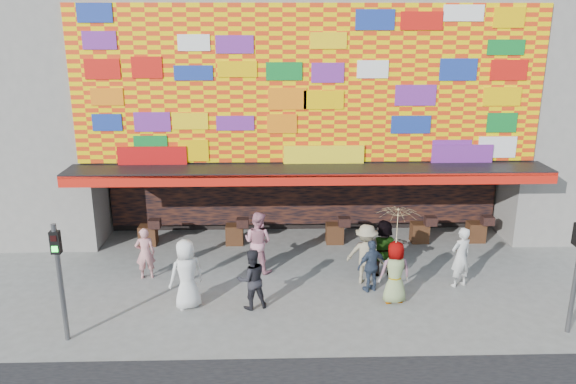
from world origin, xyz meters
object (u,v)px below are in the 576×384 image
(ped_h, at_px, (461,257))
(parasol, at_px, (398,226))
(signal_left, at_px, (59,270))
(ped_e, at_px, (372,266))
(ped_f, at_px, (383,248))
(ped_c, at_px, (252,279))
(ped_b, at_px, (145,253))
(ped_g, at_px, (395,272))
(ped_a, at_px, (187,274))
(ped_d, at_px, (366,254))
(ped_i, at_px, (258,242))

(ped_h, bearing_deg, parasol, 0.30)
(signal_left, xyz_separation_m, ped_e, (7.85, 2.39, -1.09))
(ped_f, bearing_deg, ped_h, 151.53)
(signal_left, bearing_deg, ped_c, 18.43)
(ped_b, distance_m, ped_g, 7.38)
(signal_left, bearing_deg, ped_b, 70.86)
(ped_e, distance_m, ped_g, 0.87)
(ped_a, relative_size, ped_c, 1.16)
(ped_d, bearing_deg, signal_left, 45.41)
(signal_left, height_order, ped_f, signal_left)
(ped_b, distance_m, ped_e, 6.73)
(parasol, bearing_deg, signal_left, -168.49)
(ped_b, bearing_deg, parasol, 155.41)
(ped_d, xyz_separation_m, parasol, (0.60, -1.21, 1.32))
(ped_d, height_order, ped_f, ped_d)
(ped_a, height_order, ped_b, ped_a)
(ped_g, bearing_deg, signal_left, 4.75)
(ped_d, xyz_separation_m, ped_i, (-3.19, 0.95, 0.05))
(ped_c, relative_size, ped_g, 0.95)
(ped_d, bearing_deg, ped_h, -161.03)
(ped_i, bearing_deg, ped_h, -162.52)
(ped_d, distance_m, ped_h, 2.73)
(ped_c, bearing_deg, ped_h, 172.41)
(signal_left, relative_size, ped_a, 1.54)
(ped_a, height_order, ped_h, ped_a)
(ped_b, xyz_separation_m, ped_h, (9.28, -0.82, 0.11))
(ped_f, distance_m, ped_i, 3.84)
(ped_a, distance_m, ped_h, 7.84)
(ped_c, distance_m, parasol, 4.16)
(ped_f, bearing_deg, ped_b, -6.05)
(ped_i, relative_size, parasol, 0.96)
(ped_h, height_order, ped_i, ped_i)
(ped_g, bearing_deg, ped_b, -20.47)
(ped_a, relative_size, parasol, 0.97)
(signal_left, height_order, ped_e, signal_left)
(ped_c, bearing_deg, ped_f, -171.46)
(ped_a, distance_m, ped_d, 5.23)
(ped_d, height_order, parasol, parasol)
(ped_a, bearing_deg, signal_left, 0.83)
(signal_left, bearing_deg, ped_f, 22.53)
(ped_a, height_order, ped_d, ped_a)
(signal_left, bearing_deg, ped_g, 11.51)
(ped_e, height_order, ped_i, ped_i)
(signal_left, bearing_deg, parasol, 11.51)
(ped_h, bearing_deg, ped_e, -18.17)
(ped_b, xyz_separation_m, ped_f, (7.19, 0.03, 0.08))
(ped_a, bearing_deg, ped_d, 165.96)
(ped_b, height_order, ped_e, ped_b)
(ped_i, bearing_deg, ped_a, 80.26)
(ped_b, xyz_separation_m, ped_i, (3.38, 0.41, 0.16))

